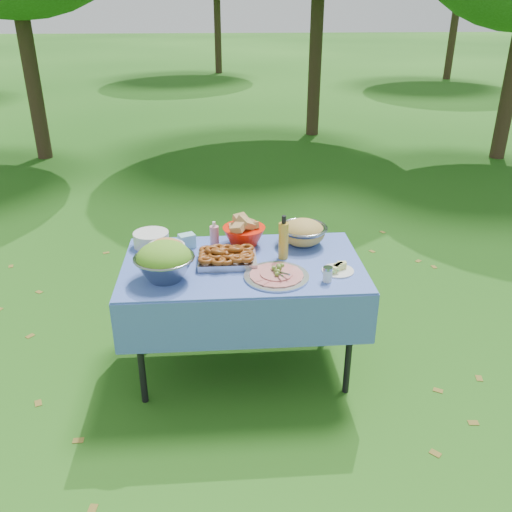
{
  "coord_description": "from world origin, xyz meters",
  "views": [
    {
      "loc": [
        -0.13,
        -2.97,
        2.22
      ],
      "look_at": [
        0.08,
        0.0,
        0.81
      ],
      "focal_mm": 38.0,
      "sensor_mm": 36.0,
      "label": 1
    }
  ],
  "objects_px": {
    "salad_bowl": "(164,261)",
    "oil_bottle": "(284,237)",
    "bread_bowl": "(244,231)",
    "pasta_bowl_steel": "(303,232)",
    "charcuterie_platter": "(277,271)",
    "plate_stack": "(151,239)",
    "picnic_table": "(243,316)"
  },
  "relations": [
    {
      "from": "salad_bowl",
      "to": "oil_bottle",
      "type": "xyz_separation_m",
      "value": [
        0.71,
        0.23,
        0.03
      ]
    },
    {
      "from": "salad_bowl",
      "to": "bread_bowl",
      "type": "xyz_separation_m",
      "value": [
        0.48,
        0.46,
        -0.02
      ]
    },
    {
      "from": "oil_bottle",
      "to": "bread_bowl",
      "type": "bearing_deg",
      "value": 135.63
    },
    {
      "from": "pasta_bowl_steel",
      "to": "oil_bottle",
      "type": "xyz_separation_m",
      "value": [
        -0.15,
        -0.21,
        0.06
      ]
    },
    {
      "from": "bread_bowl",
      "to": "oil_bottle",
      "type": "distance_m",
      "value": 0.33
    },
    {
      "from": "charcuterie_platter",
      "to": "oil_bottle",
      "type": "xyz_separation_m",
      "value": [
        0.07,
        0.26,
        0.1
      ]
    },
    {
      "from": "pasta_bowl_steel",
      "to": "plate_stack",
      "type": "bearing_deg",
      "value": 177.76
    },
    {
      "from": "salad_bowl",
      "to": "plate_stack",
      "type": "height_order",
      "value": "salad_bowl"
    },
    {
      "from": "pasta_bowl_steel",
      "to": "oil_bottle",
      "type": "height_order",
      "value": "oil_bottle"
    },
    {
      "from": "picnic_table",
      "to": "oil_bottle",
      "type": "relative_size",
      "value": 5.2
    },
    {
      "from": "pasta_bowl_steel",
      "to": "oil_bottle",
      "type": "bearing_deg",
      "value": -126.53
    },
    {
      "from": "bread_bowl",
      "to": "charcuterie_platter",
      "type": "distance_m",
      "value": 0.51
    },
    {
      "from": "picnic_table",
      "to": "pasta_bowl_steel",
      "type": "height_order",
      "value": "pasta_bowl_steel"
    },
    {
      "from": "picnic_table",
      "to": "bread_bowl",
      "type": "bearing_deg",
      "value": 85.04
    },
    {
      "from": "picnic_table",
      "to": "bread_bowl",
      "type": "height_order",
      "value": "bread_bowl"
    },
    {
      "from": "picnic_table",
      "to": "oil_bottle",
      "type": "height_order",
      "value": "oil_bottle"
    },
    {
      "from": "charcuterie_platter",
      "to": "bread_bowl",
      "type": "bearing_deg",
      "value": 108.54
    },
    {
      "from": "pasta_bowl_steel",
      "to": "charcuterie_platter",
      "type": "distance_m",
      "value": 0.52
    },
    {
      "from": "salad_bowl",
      "to": "pasta_bowl_steel",
      "type": "height_order",
      "value": "salad_bowl"
    },
    {
      "from": "bread_bowl",
      "to": "charcuterie_platter",
      "type": "xyz_separation_m",
      "value": [
        0.16,
        -0.48,
        -0.05
      ]
    },
    {
      "from": "charcuterie_platter",
      "to": "oil_bottle",
      "type": "distance_m",
      "value": 0.28
    },
    {
      "from": "pasta_bowl_steel",
      "to": "oil_bottle",
      "type": "distance_m",
      "value": 0.27
    },
    {
      "from": "plate_stack",
      "to": "bread_bowl",
      "type": "distance_m",
      "value": 0.61
    },
    {
      "from": "salad_bowl",
      "to": "plate_stack",
      "type": "bearing_deg",
      "value": 104.92
    },
    {
      "from": "picnic_table",
      "to": "charcuterie_platter",
      "type": "xyz_separation_m",
      "value": [
        0.19,
        -0.2,
        0.42
      ]
    },
    {
      "from": "charcuterie_platter",
      "to": "salad_bowl",
      "type": "bearing_deg",
      "value": 177.44
    },
    {
      "from": "bread_bowl",
      "to": "picnic_table",
      "type": "bearing_deg",
      "value": -94.96
    },
    {
      "from": "bread_bowl",
      "to": "salad_bowl",
      "type": "bearing_deg",
      "value": -136.42
    },
    {
      "from": "pasta_bowl_steel",
      "to": "charcuterie_platter",
      "type": "height_order",
      "value": "pasta_bowl_steel"
    },
    {
      "from": "salad_bowl",
      "to": "pasta_bowl_steel",
      "type": "bearing_deg",
      "value": 26.86
    },
    {
      "from": "charcuterie_platter",
      "to": "pasta_bowl_steel",
      "type": "bearing_deg",
      "value": 64.42
    },
    {
      "from": "picnic_table",
      "to": "charcuterie_platter",
      "type": "height_order",
      "value": "charcuterie_platter"
    }
  ]
}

